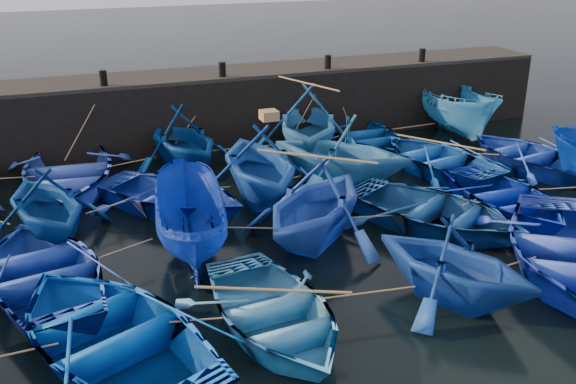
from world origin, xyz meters
name	(u,v)px	position (x,y,z in m)	size (l,w,h in m)	color
ground	(337,268)	(0.00, 0.00, 0.00)	(120.00, 120.00, 0.00)	black
quay_wall	(217,109)	(0.00, 10.50, 1.25)	(26.00, 2.50, 2.50)	black
quay_top	(216,73)	(0.00, 10.50, 2.56)	(26.00, 2.50, 0.12)	black
bollard_1	(103,78)	(-4.00, 9.60, 2.87)	(0.24, 0.24, 0.50)	black
bollard_2	(222,69)	(0.00, 9.60, 2.87)	(0.24, 0.24, 0.50)	black
bollard_3	(328,62)	(4.00, 9.60, 2.87)	(0.24, 0.24, 0.50)	black
bollard_4	(422,55)	(8.00, 9.60, 2.87)	(0.24, 0.24, 0.50)	black
boat_1	(67,172)	(-5.55, 7.37, 0.58)	(4.03, 5.63, 1.17)	#2A43AE
boat_2	(182,138)	(-1.88, 7.90, 1.07)	(3.52, 4.08, 2.15)	navy
boat_3	(307,121)	(2.43, 7.72, 1.27)	(4.17, 4.83, 2.54)	#286CB5
boat_4	(364,135)	(4.75, 7.95, 0.48)	(3.31, 4.63, 0.96)	navy
boat_5	(456,109)	(8.71, 8.07, 1.03)	(2.00, 5.31, 2.06)	#2C7BC0
boat_7	(46,203)	(-6.16, 4.00, 1.00)	(3.27, 3.79, 2.00)	navy
boat_8	(172,195)	(-2.91, 4.65, 0.48)	(3.30, 4.62, 0.96)	#132F99
boat_9	(260,162)	(-0.37, 4.51, 1.20)	(3.92, 4.55, 2.39)	#154AA5
boat_10	(341,151)	(2.29, 4.74, 1.14)	(3.74, 4.34, 2.29)	#296EAE
boat_11	(438,158)	(5.80, 4.73, 0.49)	(3.40, 4.75, 0.99)	#0F48A3
boat_12	(528,154)	(8.81, 4.03, 0.48)	(3.30, 4.62, 0.96)	#1A3CB4
boat_14	(44,271)	(-6.35, 1.27, 0.52)	(3.58, 5.00, 1.04)	navy
boat_15	(189,221)	(-3.01, 1.92, 0.87)	(1.69, 4.49, 1.74)	#082894
boat_16	(315,201)	(0.03, 1.38, 1.13)	(3.71, 4.30, 2.26)	blue
boat_17	(434,211)	(3.26, 1.03, 0.52)	(3.56, 4.97, 1.03)	navy
boat_18	(505,197)	(5.69, 1.27, 0.47)	(3.25, 4.55, 0.94)	#041E9A
boat_21	(111,332)	(-5.26, -1.67, 0.57)	(3.90, 5.46, 1.13)	#003DA4
boat_22	(273,312)	(-2.26, -1.94, 0.46)	(3.18, 4.45, 0.92)	#3881D3
boat_23	(455,261)	(1.62, -2.20, 0.96)	(3.14, 3.64, 1.92)	navy
boat_24	(568,249)	(4.80, -2.04, 0.60)	(4.12, 5.76, 1.20)	#213BC2
wooden_crate	(269,115)	(-0.07, 4.51, 2.53)	(0.47, 0.45, 0.27)	olive
mooring_ropes	(270,168)	(0.03, 4.74, 0.86)	(17.73, 11.74, 2.10)	tan
loose_oars	(343,153)	(1.50, 2.98, 1.71)	(10.32, 11.74, 1.68)	#99724C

